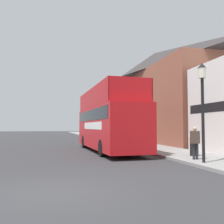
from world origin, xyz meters
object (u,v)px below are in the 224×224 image
(lamp_post_nearest, at_px, (202,93))
(lamp_post_second, at_px, (131,102))
(litter_bin, at_px, (194,146))
(parked_car_ahead_of_bus, at_px, (96,136))
(pedestrian_third, at_px, (195,140))
(tour_bus, at_px, (107,124))

(lamp_post_nearest, height_order, lamp_post_second, lamp_post_second)
(litter_bin, bearing_deg, parked_car_ahead_of_bus, 100.77)
(parked_car_ahead_of_bus, relative_size, lamp_post_second, 0.84)
(pedestrian_third, bearing_deg, lamp_post_second, 92.59)
(parked_car_ahead_of_bus, xyz_separation_m, lamp_post_nearest, (1.66, -16.47, 2.47))
(litter_bin, bearing_deg, tour_bus, 124.69)
(tour_bus, relative_size, lamp_post_nearest, 2.41)
(parked_car_ahead_of_bus, bearing_deg, pedestrian_third, -84.33)
(tour_bus, bearing_deg, parked_car_ahead_of_bus, 83.08)
(lamp_post_second, relative_size, litter_bin, 5.23)
(litter_bin, bearing_deg, lamp_post_nearest, -112.67)
(lamp_post_nearest, relative_size, lamp_post_second, 0.85)
(lamp_post_nearest, bearing_deg, litter_bin, 67.33)
(lamp_post_nearest, bearing_deg, lamp_post_second, 90.98)
(pedestrian_third, relative_size, lamp_post_nearest, 0.36)
(tour_bus, height_order, parked_car_ahead_of_bus, tour_bus)
(pedestrian_third, relative_size, lamp_post_second, 0.30)
(lamp_post_second, bearing_deg, tour_bus, -139.01)
(pedestrian_third, height_order, lamp_post_second, lamp_post_second)
(tour_bus, bearing_deg, litter_bin, -56.73)
(parked_car_ahead_of_bus, distance_m, pedestrian_third, 15.57)
(parked_car_ahead_of_bus, relative_size, litter_bin, 4.41)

